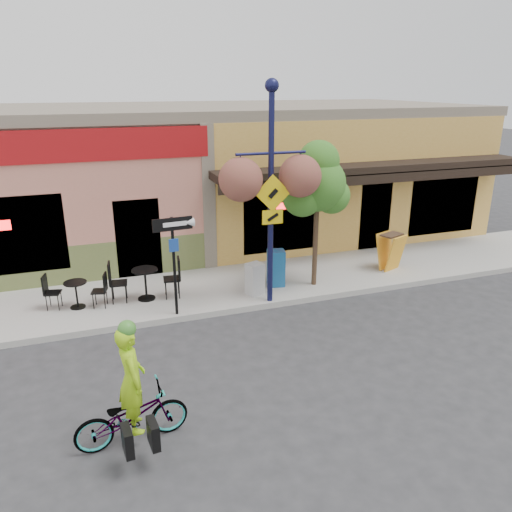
{
  "coord_description": "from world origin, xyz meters",
  "views": [
    {
      "loc": [
        -4.27,
        -9.84,
        5.2
      ],
      "look_at": [
        -0.64,
        0.5,
        1.4
      ],
      "focal_mm": 35.0,
      "sensor_mm": 36.0,
      "label": 1
    }
  ],
  "objects_px": {
    "newspaper_box_blue": "(276,268)",
    "newspaper_box_grey": "(255,279)",
    "street_tree": "(317,215)",
    "cyclist_rider": "(133,394)",
    "lamp_post": "(271,197)",
    "building": "(208,171)",
    "one_way_sign": "(174,267)",
    "bicycle": "(132,416)"
  },
  "relations": [
    {
      "from": "building",
      "to": "cyclist_rider",
      "type": "height_order",
      "value": "building"
    },
    {
      "from": "building",
      "to": "newspaper_box_grey",
      "type": "distance_m",
      "value": 6.6
    },
    {
      "from": "newspaper_box_grey",
      "to": "street_tree",
      "type": "bearing_deg",
      "value": -14.85
    },
    {
      "from": "lamp_post",
      "to": "one_way_sign",
      "type": "height_order",
      "value": "lamp_post"
    },
    {
      "from": "bicycle",
      "to": "newspaper_box_blue",
      "type": "relative_size",
      "value": 1.78
    },
    {
      "from": "street_tree",
      "to": "building",
      "type": "bearing_deg",
      "value": 101.33
    },
    {
      "from": "bicycle",
      "to": "one_way_sign",
      "type": "distance_m",
      "value": 4.25
    },
    {
      "from": "street_tree",
      "to": "cyclist_rider",
      "type": "bearing_deg",
      "value": -138.8
    },
    {
      "from": "lamp_post",
      "to": "bicycle",
      "type": "bearing_deg",
      "value": -132.46
    },
    {
      "from": "one_way_sign",
      "to": "street_tree",
      "type": "bearing_deg",
      "value": 4.15
    },
    {
      "from": "building",
      "to": "lamp_post",
      "type": "xyz_separation_m",
      "value": [
        -0.22,
        -6.85,
        0.49
      ]
    },
    {
      "from": "bicycle",
      "to": "building",
      "type": "bearing_deg",
      "value": -25.35
    },
    {
      "from": "lamp_post",
      "to": "newspaper_box_grey",
      "type": "bearing_deg",
      "value": 115.36
    },
    {
      "from": "cyclist_rider",
      "to": "lamp_post",
      "type": "distance_m",
      "value": 5.7
    },
    {
      "from": "cyclist_rider",
      "to": "one_way_sign",
      "type": "bearing_deg",
      "value": -24.52
    },
    {
      "from": "one_way_sign",
      "to": "building",
      "type": "bearing_deg",
      "value": 65.01
    },
    {
      "from": "building",
      "to": "cyclist_rider",
      "type": "bearing_deg",
      "value": -109.9
    },
    {
      "from": "cyclist_rider",
      "to": "building",
      "type": "bearing_deg",
      "value": -25.12
    },
    {
      "from": "bicycle",
      "to": "street_tree",
      "type": "bearing_deg",
      "value": -54.3
    },
    {
      "from": "bicycle",
      "to": "lamp_post",
      "type": "height_order",
      "value": "lamp_post"
    },
    {
      "from": "bicycle",
      "to": "newspaper_box_grey",
      "type": "height_order",
      "value": "newspaper_box_grey"
    },
    {
      "from": "bicycle",
      "to": "newspaper_box_grey",
      "type": "relative_size",
      "value": 2.09
    },
    {
      "from": "building",
      "to": "newspaper_box_blue",
      "type": "height_order",
      "value": "building"
    },
    {
      "from": "newspaper_box_blue",
      "to": "newspaper_box_grey",
      "type": "bearing_deg",
      "value": -141.01
    },
    {
      "from": "building",
      "to": "newspaper_box_grey",
      "type": "bearing_deg",
      "value": -93.98
    },
    {
      "from": "newspaper_box_blue",
      "to": "street_tree",
      "type": "distance_m",
      "value": 1.75
    },
    {
      "from": "building",
      "to": "bicycle",
      "type": "bearing_deg",
      "value": -110.13
    },
    {
      "from": "building",
      "to": "newspaper_box_blue",
      "type": "xyz_separation_m",
      "value": [
        0.27,
        -5.99,
        -1.62
      ]
    },
    {
      "from": "building",
      "to": "street_tree",
      "type": "bearing_deg",
      "value": -78.67
    },
    {
      "from": "newspaper_box_blue",
      "to": "newspaper_box_grey",
      "type": "relative_size",
      "value": 1.18
    },
    {
      "from": "bicycle",
      "to": "lamp_post",
      "type": "distance_m",
      "value": 5.87
    },
    {
      "from": "building",
      "to": "newspaper_box_blue",
      "type": "bearing_deg",
      "value": -87.37
    },
    {
      "from": "lamp_post",
      "to": "street_tree",
      "type": "height_order",
      "value": "lamp_post"
    },
    {
      "from": "building",
      "to": "one_way_sign",
      "type": "height_order",
      "value": "building"
    },
    {
      "from": "one_way_sign",
      "to": "street_tree",
      "type": "distance_m",
      "value": 3.9
    },
    {
      "from": "lamp_post",
      "to": "newspaper_box_grey",
      "type": "distance_m",
      "value": 2.24
    },
    {
      "from": "one_way_sign",
      "to": "newspaper_box_grey",
      "type": "bearing_deg",
      "value": 8.38
    },
    {
      "from": "newspaper_box_blue",
      "to": "newspaper_box_grey",
      "type": "xyz_separation_m",
      "value": [
        -0.72,
        -0.38,
        -0.07
      ]
    },
    {
      "from": "bicycle",
      "to": "cyclist_rider",
      "type": "bearing_deg",
      "value": -95.22
    },
    {
      "from": "lamp_post",
      "to": "street_tree",
      "type": "relative_size",
      "value": 1.36
    },
    {
      "from": "street_tree",
      "to": "newspaper_box_grey",
      "type": "bearing_deg",
      "value": -176.43
    },
    {
      "from": "bicycle",
      "to": "street_tree",
      "type": "distance_m",
      "value": 7.07
    }
  ]
}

